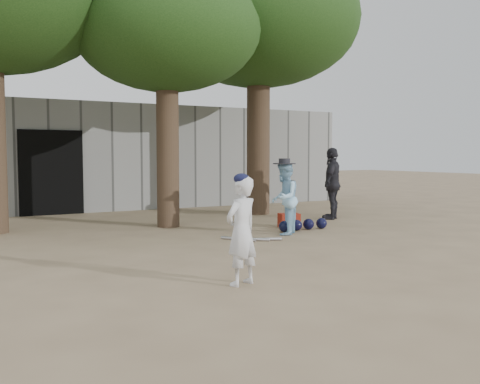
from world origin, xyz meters
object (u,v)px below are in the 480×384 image
red_bag (289,220)px  spectator_dark (332,183)px  spectator_blue (284,198)px  boy_player (242,231)px

red_bag → spectator_dark: bearing=22.4°
spectator_dark → spectator_blue: bearing=-5.0°
boy_player → spectator_blue: spectator_blue is taller
spectator_dark → red_bag: size_ratio=4.12×
boy_player → red_bag: size_ratio=3.11×
spectator_blue → spectator_dark: bearing=167.0°
spectator_dark → red_bag: spectator_dark is taller
spectator_dark → red_bag: bearing=-15.0°
spectator_blue → red_bag: size_ratio=3.38×
boy_player → spectator_blue: bearing=-150.3°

